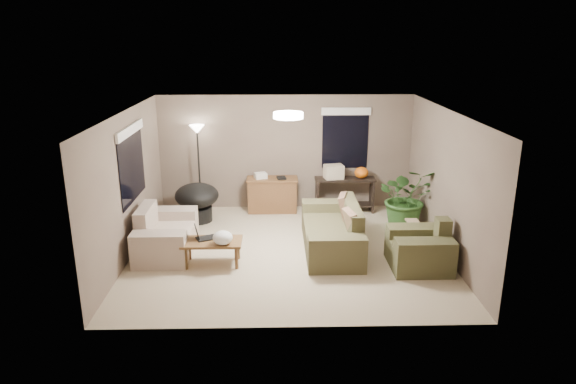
{
  "coord_description": "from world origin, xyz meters",
  "views": [
    {
      "loc": [
        -0.21,
        -8.48,
        3.73
      ],
      "look_at": [
        0.0,
        0.2,
        1.05
      ],
      "focal_mm": 32.0,
      "sensor_mm": 36.0,
      "label": 1
    }
  ],
  "objects_px": {
    "loveseat": "(165,236)",
    "armchair": "(420,250)",
    "cat_scratching_post": "(411,235)",
    "main_sofa": "(334,233)",
    "houseplant": "(406,204)",
    "desk": "(272,195)",
    "coffee_table": "(212,244)",
    "console_table": "(345,192)",
    "floor_lamp": "(198,140)",
    "papasan_chair": "(197,199)"
  },
  "relations": [
    {
      "from": "coffee_table",
      "to": "houseplant",
      "type": "height_order",
      "value": "houseplant"
    },
    {
      "from": "armchair",
      "to": "houseplant",
      "type": "relative_size",
      "value": 0.78
    },
    {
      "from": "loveseat",
      "to": "papasan_chair",
      "type": "xyz_separation_m",
      "value": [
        0.35,
        1.59,
        0.17
      ]
    },
    {
      "from": "loveseat",
      "to": "armchair",
      "type": "relative_size",
      "value": 1.6
    },
    {
      "from": "loveseat",
      "to": "cat_scratching_post",
      "type": "xyz_separation_m",
      "value": [
        4.45,
        0.15,
        -0.08
      ]
    },
    {
      "from": "desk",
      "to": "cat_scratching_post",
      "type": "height_order",
      "value": "desk"
    },
    {
      "from": "papasan_chair",
      "to": "houseplant",
      "type": "bearing_deg",
      "value": -6.83
    },
    {
      "from": "armchair",
      "to": "floor_lamp",
      "type": "xyz_separation_m",
      "value": [
        -4.04,
        2.91,
        1.3
      ]
    },
    {
      "from": "armchair",
      "to": "papasan_chair",
      "type": "distance_m",
      "value": 4.64
    },
    {
      "from": "desk",
      "to": "cat_scratching_post",
      "type": "xyz_separation_m",
      "value": [
        2.55,
        -2.0,
        -0.16
      ]
    },
    {
      "from": "console_table",
      "to": "armchair",
      "type": "bearing_deg",
      "value": -72.53
    },
    {
      "from": "console_table",
      "to": "cat_scratching_post",
      "type": "bearing_deg",
      "value": -63.55
    },
    {
      "from": "desk",
      "to": "houseplant",
      "type": "distance_m",
      "value": 2.88
    },
    {
      "from": "main_sofa",
      "to": "armchair",
      "type": "bearing_deg",
      "value": -30.66
    },
    {
      "from": "armchair",
      "to": "houseplant",
      "type": "distance_m",
      "value": 1.83
    },
    {
      "from": "desk",
      "to": "houseplant",
      "type": "xyz_separation_m",
      "value": [
        2.67,
        -1.08,
        0.12
      ]
    },
    {
      "from": "coffee_table",
      "to": "desk",
      "type": "bearing_deg",
      "value": 69.67
    },
    {
      "from": "loveseat",
      "to": "armchair",
      "type": "bearing_deg",
      "value": -9.41
    },
    {
      "from": "coffee_table",
      "to": "cat_scratching_post",
      "type": "bearing_deg",
      "value": 11.01
    },
    {
      "from": "main_sofa",
      "to": "desk",
      "type": "xyz_separation_m",
      "value": [
        -1.11,
        2.08,
        0.08
      ]
    },
    {
      "from": "floor_lamp",
      "to": "main_sofa",
      "type": "bearing_deg",
      "value": -38.11
    },
    {
      "from": "loveseat",
      "to": "cat_scratching_post",
      "type": "height_order",
      "value": "loveseat"
    },
    {
      "from": "coffee_table",
      "to": "console_table",
      "type": "height_order",
      "value": "console_table"
    },
    {
      "from": "main_sofa",
      "to": "loveseat",
      "type": "distance_m",
      "value": 3.02
    },
    {
      "from": "coffee_table",
      "to": "papasan_chair",
      "type": "bearing_deg",
      "value": 104.62
    },
    {
      "from": "loveseat",
      "to": "coffee_table",
      "type": "relative_size",
      "value": 1.6
    },
    {
      "from": "loveseat",
      "to": "armchair",
      "type": "distance_m",
      "value": 4.43
    },
    {
      "from": "armchair",
      "to": "desk",
      "type": "height_order",
      "value": "armchair"
    },
    {
      "from": "main_sofa",
      "to": "houseplant",
      "type": "xyz_separation_m",
      "value": [
        1.55,
        1.0,
        0.21
      ]
    },
    {
      "from": "armchair",
      "to": "floor_lamp",
      "type": "bearing_deg",
      "value": 144.24
    },
    {
      "from": "houseplant",
      "to": "cat_scratching_post",
      "type": "distance_m",
      "value": 0.98
    },
    {
      "from": "loveseat",
      "to": "floor_lamp",
      "type": "relative_size",
      "value": 0.84
    },
    {
      "from": "armchair",
      "to": "console_table",
      "type": "relative_size",
      "value": 0.77
    },
    {
      "from": "main_sofa",
      "to": "houseplant",
      "type": "height_order",
      "value": "houseplant"
    },
    {
      "from": "main_sofa",
      "to": "floor_lamp",
      "type": "xyz_separation_m",
      "value": [
        -2.68,
        2.1,
        1.3
      ]
    },
    {
      "from": "main_sofa",
      "to": "armchair",
      "type": "height_order",
      "value": "same"
    },
    {
      "from": "main_sofa",
      "to": "desk",
      "type": "distance_m",
      "value": 2.36
    },
    {
      "from": "loveseat",
      "to": "cat_scratching_post",
      "type": "bearing_deg",
      "value": 1.99
    },
    {
      "from": "main_sofa",
      "to": "loveseat",
      "type": "bearing_deg",
      "value": -178.52
    },
    {
      "from": "armchair",
      "to": "loveseat",
      "type": "bearing_deg",
      "value": 170.59
    },
    {
      "from": "main_sofa",
      "to": "desk",
      "type": "relative_size",
      "value": 2.0
    },
    {
      "from": "papasan_chair",
      "to": "floor_lamp",
      "type": "relative_size",
      "value": 0.62
    },
    {
      "from": "armchair",
      "to": "houseplant",
      "type": "height_order",
      "value": "houseplant"
    },
    {
      "from": "main_sofa",
      "to": "console_table",
      "type": "distance_m",
      "value": 2.09
    },
    {
      "from": "armchair",
      "to": "console_table",
      "type": "bearing_deg",
      "value": 107.47
    },
    {
      "from": "main_sofa",
      "to": "cat_scratching_post",
      "type": "distance_m",
      "value": 1.44
    },
    {
      "from": "houseplant",
      "to": "papasan_chair",
      "type": "bearing_deg",
      "value": 173.17
    },
    {
      "from": "main_sofa",
      "to": "loveseat",
      "type": "xyz_separation_m",
      "value": [
        -3.02,
        -0.08,
        0.0
      ]
    },
    {
      "from": "main_sofa",
      "to": "floor_lamp",
      "type": "height_order",
      "value": "floor_lamp"
    },
    {
      "from": "loveseat",
      "to": "houseplant",
      "type": "relative_size",
      "value": 1.25
    }
  ]
}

